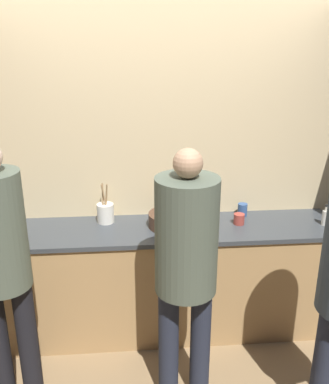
# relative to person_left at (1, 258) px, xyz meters

# --- Properties ---
(ground_plane) EXTENTS (14.00, 14.00, 0.00)m
(ground_plane) POSITION_rel_person_left_xyz_m (1.01, 0.28, -1.02)
(ground_plane) COLOR #8C704C
(wall_back) EXTENTS (5.20, 0.06, 2.60)m
(wall_back) POSITION_rel_person_left_xyz_m (1.01, 0.89, 0.28)
(wall_back) COLOR #D6BC8C
(wall_back) RESTS_ON ground_plane
(counter) EXTENTS (2.69, 0.59, 0.90)m
(counter) POSITION_rel_person_left_xyz_m (1.01, 0.61, -0.56)
(counter) COLOR tan
(counter) RESTS_ON ground_plane
(person_left) EXTENTS (0.33, 0.33, 1.72)m
(person_left) POSITION_rel_person_left_xyz_m (0.00, 0.00, 0.00)
(person_left) COLOR black
(person_left) RESTS_ON ground_plane
(person_center) EXTENTS (0.37, 0.37, 1.69)m
(person_center) POSITION_rel_person_left_xyz_m (1.09, -0.11, 0.00)
(person_center) COLOR #232838
(person_center) RESTS_ON ground_plane
(fruit_bowl) EXTENTS (0.34, 0.34, 0.15)m
(fruit_bowl) POSITION_rel_person_left_xyz_m (1.08, 0.61, -0.06)
(fruit_bowl) COLOR #4C3323
(fruit_bowl) RESTS_ON counter
(utensil_crock) EXTENTS (0.13, 0.13, 0.31)m
(utensil_crock) POSITION_rel_person_left_xyz_m (0.58, 0.73, -0.03)
(utensil_crock) COLOR silver
(utensil_crock) RESTS_ON counter
(bottle_green) EXTENTS (0.05, 0.05, 0.24)m
(bottle_green) POSITION_rel_person_left_xyz_m (-0.11, 0.42, -0.02)
(bottle_green) COLOR #236033
(bottle_green) RESTS_ON counter
(bottle_clear) EXTENTS (0.05, 0.05, 0.16)m
(bottle_clear) POSITION_rel_person_left_xyz_m (2.25, 0.54, -0.05)
(bottle_clear) COLOR silver
(bottle_clear) RESTS_ON counter
(cup_blue) EXTENTS (0.08, 0.08, 0.10)m
(cup_blue) POSITION_rel_person_left_xyz_m (1.67, 0.77, -0.06)
(cup_blue) COLOR #335184
(cup_blue) RESTS_ON counter
(cup_red) EXTENTS (0.08, 0.08, 0.08)m
(cup_red) POSITION_rel_person_left_xyz_m (1.60, 0.61, -0.07)
(cup_red) COLOR #A33D33
(cup_red) RESTS_ON counter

